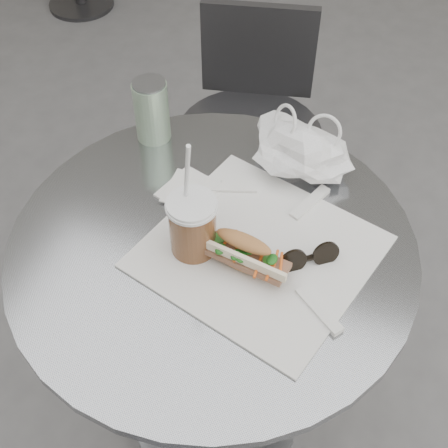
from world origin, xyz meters
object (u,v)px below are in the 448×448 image
at_px(iced_coffee, 193,225).
at_px(sunglasses, 309,258).
at_px(banh_mi, 243,253).
at_px(cafe_table, 214,323).
at_px(chair_far, 250,161).
at_px(drink_can, 152,110).

xyz_separation_m(iced_coffee, sunglasses, (0.21, 0.04, -0.04)).
height_order(banh_mi, sunglasses, banh_mi).
bearing_deg(cafe_table, banh_mi, -21.80).
relative_size(chair_far, iced_coffee, 2.92).
distance_m(sunglasses, drink_can, 0.46).
xyz_separation_m(cafe_table, chair_far, (-0.14, 0.63, -0.12)).
height_order(cafe_table, banh_mi, banh_mi).
distance_m(cafe_table, drink_can, 0.48).
distance_m(cafe_table, sunglasses, 0.34).
relative_size(sunglasses, drink_can, 0.72).
bearing_deg(banh_mi, cafe_table, 165.76).
xyz_separation_m(chair_far, banh_mi, (0.21, -0.66, 0.43)).
height_order(cafe_table, sunglasses, sunglasses).
relative_size(chair_far, banh_mi, 3.52).
bearing_deg(iced_coffee, sunglasses, 11.26).
bearing_deg(chair_far, cafe_table, 88.93).
relative_size(banh_mi, sunglasses, 2.19).
bearing_deg(cafe_table, iced_coffee, -140.62).
height_order(iced_coffee, drink_can, iced_coffee).
relative_size(cafe_table, chair_far, 0.98).
relative_size(chair_far, drink_can, 5.55).
distance_m(chair_far, banh_mi, 0.82).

